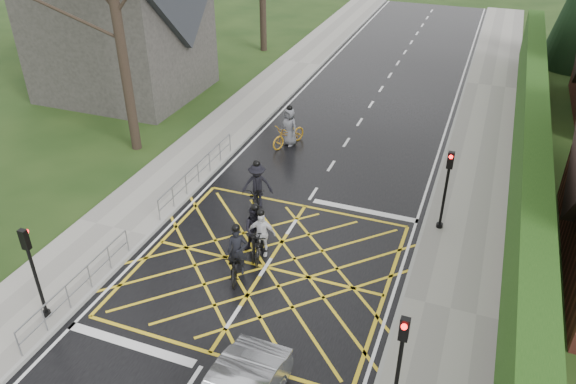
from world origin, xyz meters
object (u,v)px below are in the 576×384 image
Objects in this scene: cyclist_front at (261,239)px; cyclist_lead at (289,132)px; cyclist_back at (255,234)px; cyclist_rear at (236,259)px; cyclist_mid at (257,190)px.

cyclist_lead reaches higher than cyclist_front.
cyclist_lead is at bearing 84.37° from cyclist_back.
cyclist_lead reaches higher than cyclist_rear.
cyclist_lead is (-1.73, 9.44, 0.07)m from cyclist_rear.
cyclist_back is at bearing -87.82° from cyclist_mid.
cyclist_mid reaches higher than cyclist_rear.
cyclist_front is at bearing 55.30° from cyclist_rear.
cyclist_rear reaches higher than cyclist_back.
cyclist_mid reaches higher than cyclist_front.
cyclist_rear is at bearing -56.65° from cyclist_lead.
cyclist_mid is (-1.02, 4.01, 0.10)m from cyclist_rear.
cyclist_back is 2.91m from cyclist_mid.
cyclist_mid and cyclist_lead have the same top height.
cyclist_rear is 9.60m from cyclist_lead.
cyclist_front is at bearing -44.22° from cyclist_back.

